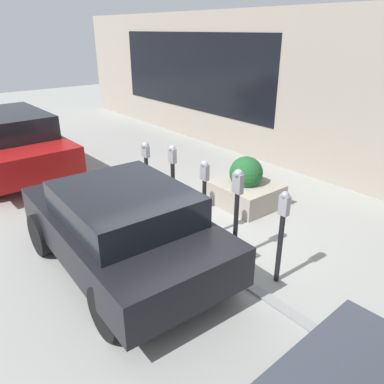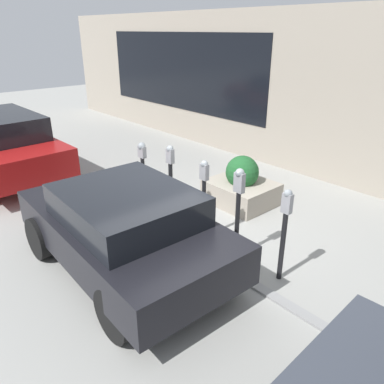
# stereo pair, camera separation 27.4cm
# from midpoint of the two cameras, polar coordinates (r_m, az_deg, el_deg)

# --- Properties ---
(ground_plane) EXTENTS (40.00, 40.00, 0.00)m
(ground_plane) POSITION_cam_midpoint_polar(r_m,az_deg,el_deg) (6.66, -1.78, -7.67)
(ground_plane) COLOR #999993
(curb_strip) EXTENTS (24.50, 0.16, 0.04)m
(curb_strip) POSITION_cam_midpoint_polar(r_m,az_deg,el_deg) (6.60, -2.32, -7.76)
(curb_strip) COLOR gray
(curb_strip) RESTS_ON ground_plane
(building_facade) EXTENTS (24.50, 0.17, 3.96)m
(building_facade) POSITION_cam_midpoint_polar(r_m,az_deg,el_deg) (9.32, 20.23, 13.18)
(building_facade) COLOR #9E9384
(building_facade) RESTS_ON ground_plane
(parking_meter_nearest) EXTENTS (0.14, 0.12, 1.45)m
(parking_meter_nearest) POSITION_cam_midpoint_polar(r_m,az_deg,el_deg) (5.44, 12.53, -5.04)
(parking_meter_nearest) COLOR black
(parking_meter_nearest) RESTS_ON ground_plane
(parking_meter_second) EXTENTS (0.17, 0.14, 1.55)m
(parking_meter_second) POSITION_cam_midpoint_polar(r_m,az_deg,el_deg) (5.80, 5.74, -1.40)
(parking_meter_second) COLOR black
(parking_meter_second) RESTS_ON ground_plane
(parking_meter_middle) EXTENTS (0.15, 0.13, 1.46)m
(parking_meter_middle) POSITION_cam_midpoint_polar(r_m,az_deg,el_deg) (6.39, 0.62, 0.37)
(parking_meter_middle) COLOR black
(parking_meter_middle) RESTS_ON ground_plane
(parking_meter_fourth) EXTENTS (0.15, 0.13, 1.50)m
(parking_meter_fourth) POSITION_cam_midpoint_polar(r_m,az_deg,el_deg) (7.08, -4.40, 2.63)
(parking_meter_fourth) COLOR black
(parking_meter_fourth) RESTS_ON ground_plane
(parking_meter_farthest) EXTENTS (0.18, 0.15, 1.41)m
(parking_meter_farthest) POSITION_cam_midpoint_polar(r_m,az_deg,el_deg) (7.65, -8.54, 4.02)
(parking_meter_farthest) COLOR black
(parking_meter_farthest) RESTS_ON ground_plane
(planter_box) EXTENTS (1.33, 1.15, 1.05)m
(planter_box) POSITION_cam_midpoint_polar(r_m,az_deg,el_deg) (8.00, 6.57, 0.89)
(planter_box) COLOR #A39989
(planter_box) RESTS_ON ground_plane
(parked_car_middle) EXTENTS (3.87, 2.00, 1.36)m
(parked_car_middle) POSITION_cam_midpoint_polar(r_m,az_deg,el_deg) (5.73, -11.65, -5.23)
(parked_car_middle) COLOR black
(parked_car_middle) RESTS_ON ground_plane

